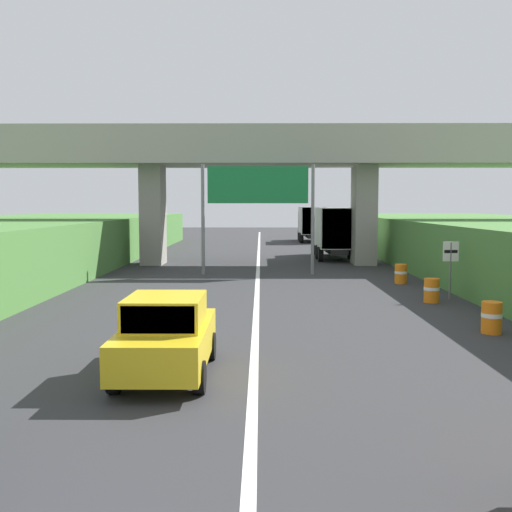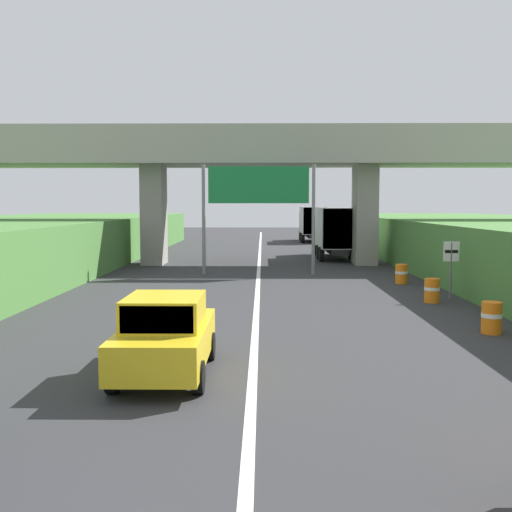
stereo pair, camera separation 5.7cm
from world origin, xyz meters
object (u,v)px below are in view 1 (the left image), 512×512
at_px(overhead_highway_sign, 258,193).
at_px(construction_barrel_3, 432,290).
at_px(speed_limit_sign, 451,261).
at_px(construction_barrel_4, 401,274).
at_px(truck_green, 333,230).
at_px(truck_black, 311,222).
at_px(construction_barrel_2, 492,317).
at_px(car_yellow, 166,336).

xyz_separation_m(overhead_highway_sign, construction_barrel_3, (6.50, -9.01, -3.79)).
xyz_separation_m(speed_limit_sign, construction_barrel_4, (-0.78, 4.67, -1.02)).
xyz_separation_m(overhead_highway_sign, speed_limit_sign, (7.40, -8.30, -2.77)).
relative_size(truck_green, construction_barrel_4, 8.11).
xyz_separation_m(truck_black, construction_barrel_2, (1.53, -42.69, -1.47)).
bearing_deg(construction_barrel_2, overhead_highway_sign, 114.86).
bearing_deg(construction_barrel_4, truck_black, 92.66).
relative_size(truck_black, car_yellow, 1.78).
bearing_deg(overhead_highway_sign, truck_green, 61.95).
distance_m(truck_black, construction_barrel_3, 37.37).
relative_size(overhead_highway_sign, construction_barrel_4, 6.53).
height_order(truck_green, truck_black, same).
bearing_deg(construction_barrel_3, truck_green, 94.44).
bearing_deg(truck_green, construction_barrel_3, -85.56).
bearing_deg(construction_barrel_2, car_yellow, -153.34).
bearing_deg(speed_limit_sign, truck_black, 93.54).
bearing_deg(car_yellow, construction_barrel_3, 49.15).
bearing_deg(speed_limit_sign, construction_barrel_3, -141.77).
relative_size(car_yellow, construction_barrel_3, 4.56).
height_order(car_yellow, construction_barrel_3, car_yellow).
relative_size(construction_barrel_2, construction_barrel_3, 1.00).
bearing_deg(car_yellow, speed_limit_sign, 48.26).
relative_size(truck_black, construction_barrel_4, 8.11).
relative_size(truck_green, car_yellow, 1.78).
height_order(overhead_highway_sign, construction_barrel_4, overhead_highway_sign).
distance_m(truck_black, construction_barrel_2, 42.75).
xyz_separation_m(speed_limit_sign, truck_black, (-2.27, 36.60, 0.46)).
bearing_deg(truck_black, construction_barrel_3, -87.90).
bearing_deg(overhead_highway_sign, truck_black, 79.72).
height_order(truck_black, construction_barrel_4, truck_black).
height_order(truck_green, construction_barrel_3, truck_green).
distance_m(construction_barrel_2, construction_barrel_4, 10.76).
distance_m(speed_limit_sign, truck_green, 17.96).
xyz_separation_m(speed_limit_sign, construction_barrel_3, (-0.90, -0.71, -1.02)).
height_order(construction_barrel_3, construction_barrel_4, same).
bearing_deg(construction_barrel_4, construction_barrel_2, -89.73).
relative_size(construction_barrel_2, construction_barrel_4, 1.00).
relative_size(overhead_highway_sign, construction_barrel_3, 6.53).
relative_size(truck_green, construction_barrel_2, 8.11).
distance_m(overhead_highway_sign, speed_limit_sign, 11.46).
height_order(car_yellow, construction_barrel_4, car_yellow).
height_order(overhead_highway_sign, construction_barrel_3, overhead_highway_sign).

